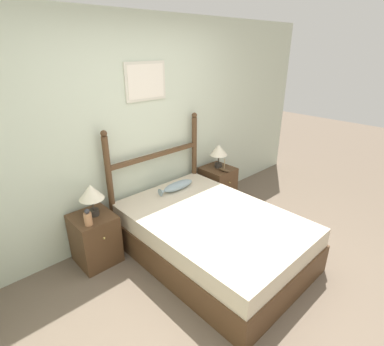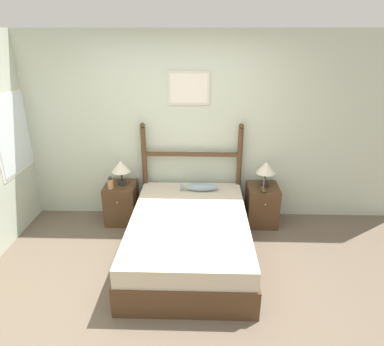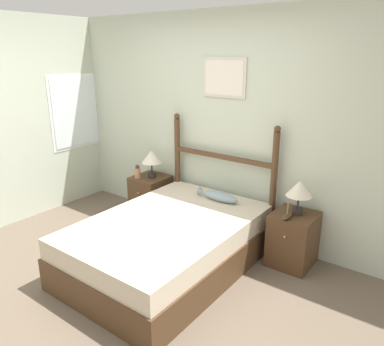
{
  "view_description": "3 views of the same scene",
  "coord_description": "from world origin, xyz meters",
  "px_view_note": "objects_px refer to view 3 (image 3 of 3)",
  "views": [
    {
      "loc": [
        -1.89,
        -1.23,
        2.2
      ],
      "look_at": [
        0.22,
        1.02,
        0.88
      ],
      "focal_mm": 28.0,
      "sensor_mm": 36.0,
      "label": 1
    },
    {
      "loc": [
        0.31,
        -2.8,
        2.48
      ],
      "look_at": [
        0.19,
        1.05,
        0.91
      ],
      "focal_mm": 32.0,
      "sensor_mm": 36.0,
      "label": 2
    },
    {
      "loc": [
        2.36,
        -1.91,
        2.1
      ],
      "look_at": [
        0.13,
        1.09,
        0.89
      ],
      "focal_mm": 35.0,
      "sensor_mm": 36.0,
      "label": 3
    }
  ],
  "objects_px": {
    "table_lamp_right": "(299,190)",
    "bottle": "(138,172)",
    "nightstand_left": "(151,197)",
    "table_lamp_left": "(151,158)",
    "bed": "(168,244)",
    "fish_pillow": "(218,196)",
    "model_boat": "(287,216)",
    "nightstand_right": "(293,239)"
  },
  "relations": [
    {
      "from": "table_lamp_left",
      "to": "table_lamp_right",
      "type": "height_order",
      "value": "same"
    },
    {
      "from": "table_lamp_left",
      "to": "fish_pillow",
      "type": "relative_size",
      "value": 0.69
    },
    {
      "from": "nightstand_left",
      "to": "bottle",
      "type": "xyz_separation_m",
      "value": [
        -0.09,
        -0.13,
        0.36
      ]
    },
    {
      "from": "model_boat",
      "to": "table_lamp_right",
      "type": "bearing_deg",
      "value": 74.98
    },
    {
      "from": "nightstand_right",
      "to": "bottle",
      "type": "relative_size",
      "value": 3.13
    },
    {
      "from": "fish_pillow",
      "to": "model_boat",
      "type": "bearing_deg",
      "value": -4.04
    },
    {
      "from": "bed",
      "to": "bottle",
      "type": "distance_m",
      "value": 1.32
    },
    {
      "from": "model_boat",
      "to": "nightstand_right",
      "type": "bearing_deg",
      "value": 79.35
    },
    {
      "from": "nightstand_left",
      "to": "nightstand_right",
      "type": "relative_size",
      "value": 1.0
    },
    {
      "from": "bed",
      "to": "model_boat",
      "type": "xyz_separation_m",
      "value": [
        0.95,
        0.67,
        0.32
      ]
    },
    {
      "from": "table_lamp_left",
      "to": "bed",
      "type": "bearing_deg",
      "value": -40.53
    },
    {
      "from": "table_lamp_right",
      "to": "fish_pillow",
      "type": "relative_size",
      "value": 0.69
    },
    {
      "from": "nightstand_left",
      "to": "bed",
      "type": "bearing_deg",
      "value": -39.51
    },
    {
      "from": "nightstand_right",
      "to": "bottle",
      "type": "height_order",
      "value": "bottle"
    },
    {
      "from": "bed",
      "to": "nightstand_right",
      "type": "distance_m",
      "value": 1.27
    },
    {
      "from": "nightstand_left",
      "to": "table_lamp_left",
      "type": "bearing_deg",
      "value": 6.0
    },
    {
      "from": "bed",
      "to": "nightstand_left",
      "type": "relative_size",
      "value": 3.61
    },
    {
      "from": "model_boat",
      "to": "fish_pillow",
      "type": "xyz_separation_m",
      "value": [
        -0.83,
        0.06,
        -0.01
      ]
    },
    {
      "from": "nightstand_right",
      "to": "model_boat",
      "type": "relative_size",
      "value": 2.97
    },
    {
      "from": "bed",
      "to": "fish_pillow",
      "type": "distance_m",
      "value": 0.8
    },
    {
      "from": "table_lamp_right",
      "to": "model_boat",
      "type": "distance_m",
      "value": 0.28
    },
    {
      "from": "nightstand_left",
      "to": "fish_pillow",
      "type": "height_order",
      "value": "fish_pillow"
    },
    {
      "from": "table_lamp_right",
      "to": "bottle",
      "type": "bearing_deg",
      "value": -176.0
    },
    {
      "from": "bed",
      "to": "table_lamp_left",
      "type": "relative_size",
      "value": 5.74
    },
    {
      "from": "model_boat",
      "to": "fish_pillow",
      "type": "height_order",
      "value": "model_boat"
    },
    {
      "from": "model_boat",
      "to": "fish_pillow",
      "type": "distance_m",
      "value": 0.83
    },
    {
      "from": "nightstand_right",
      "to": "table_lamp_left",
      "type": "height_order",
      "value": "table_lamp_left"
    },
    {
      "from": "table_lamp_right",
      "to": "bottle",
      "type": "distance_m",
      "value": 2.08
    },
    {
      "from": "nightstand_right",
      "to": "table_lamp_right",
      "type": "relative_size",
      "value": 1.59
    },
    {
      "from": "nightstand_right",
      "to": "bed",
      "type": "bearing_deg",
      "value": -140.49
    },
    {
      "from": "bed",
      "to": "nightstand_left",
      "type": "distance_m",
      "value": 1.27
    },
    {
      "from": "nightstand_right",
      "to": "model_boat",
      "type": "height_order",
      "value": "model_boat"
    },
    {
      "from": "bed",
      "to": "model_boat",
      "type": "height_order",
      "value": "model_boat"
    },
    {
      "from": "table_lamp_right",
      "to": "fish_pillow",
      "type": "height_order",
      "value": "table_lamp_right"
    },
    {
      "from": "nightstand_left",
      "to": "table_lamp_left",
      "type": "distance_m",
      "value": 0.54
    },
    {
      "from": "table_lamp_left",
      "to": "model_boat",
      "type": "distance_m",
      "value": 1.92
    },
    {
      "from": "nightstand_right",
      "to": "table_lamp_right",
      "type": "bearing_deg",
      "value": 41.62
    },
    {
      "from": "nightstand_left",
      "to": "table_lamp_right",
      "type": "xyz_separation_m",
      "value": [
        1.97,
        0.01,
        0.53
      ]
    },
    {
      "from": "bed",
      "to": "model_boat",
      "type": "distance_m",
      "value": 1.21
    },
    {
      "from": "bed",
      "to": "table_lamp_left",
      "type": "xyz_separation_m",
      "value": [
        -0.95,
        0.81,
        0.56
      ]
    },
    {
      "from": "bottle",
      "to": "model_boat",
      "type": "xyz_separation_m",
      "value": [
        2.03,
        -0.01,
        -0.05
      ]
    },
    {
      "from": "nightstand_left",
      "to": "model_boat",
      "type": "distance_m",
      "value": 1.96
    }
  ]
}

